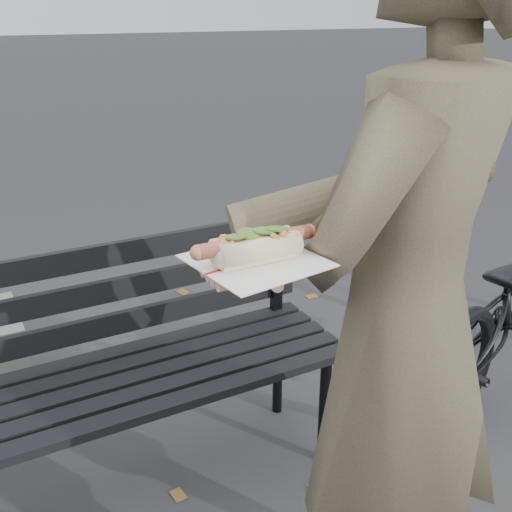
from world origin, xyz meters
The scene contains 3 objects.
park_bench centered at (-0.10, 0.89, 0.52)m, with size 1.50×0.44×0.88m.
person centered at (0.34, 0.04, 0.94)m, with size 0.69×0.45×1.88m, color #443B2D.
held_hotdog centered at (0.13, 0.02, 1.26)m, with size 0.63×0.30×0.20m.
Camera 1 is at (-0.49, -0.82, 1.59)m, focal length 42.00 mm.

